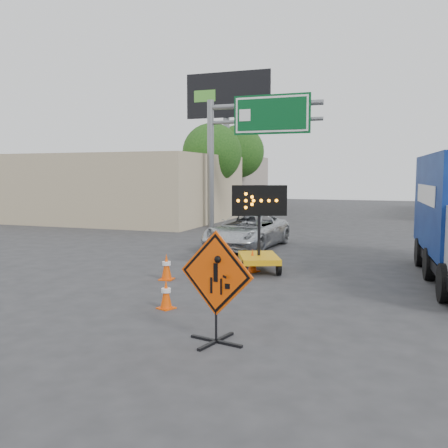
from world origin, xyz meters
The scene contains 14 objects.
ground centered at (0.00, 0.00, 0.00)m, with size 100.00×100.00×0.00m, color #2D2D30.
storefront_left_near centered at (-14.00, 20.00, 2.00)m, with size 14.00×10.00×4.00m, color tan.
storefront_left_far centered at (-15.00, 34.00, 2.20)m, with size 12.00×10.00×4.40m, color #A49388.
highway_gantry centered at (-4.43, 17.96, 5.07)m, with size 6.18×0.38×6.90m.
billboard centered at (-8.35, 25.87, 7.35)m, with size 6.10×0.54×9.85m.
tree_left_near centered at (-8.00, 22.00, 4.16)m, with size 3.71×3.71×6.03m.
tree_left_far centered at (-9.00, 30.00, 4.60)m, with size 4.10×4.10×6.66m.
construction_sign centered at (0.55, 0.54, 1.01)m, with size 1.42×1.02×1.92m.
arrow_board centered at (-0.52, 6.82, 0.58)m, with size 1.69×2.07×2.55m.
pickup_truck centered at (-2.25, 11.17, 0.67)m, with size 2.21×4.79×1.33m, color #B7BBBF.
cone_a centered at (-1.23, 2.19, 0.31)m, with size 0.41×0.41×0.63m.
cone_b centered at (-2.55, 4.83, 0.36)m, with size 0.40×0.40×0.71m.
cone_c centered at (-0.69, 6.71, 0.34)m, with size 0.45×0.45×0.67m.
cone_d centered at (-2.60, 7.97, 0.40)m, with size 0.41×0.41×0.81m.
Camera 1 is at (3.53, -7.17, 2.86)m, focal length 40.00 mm.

